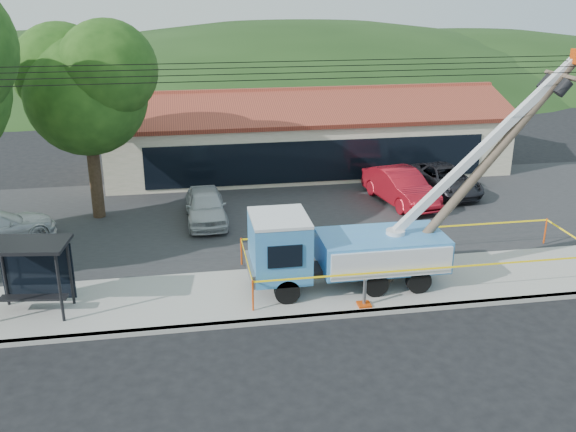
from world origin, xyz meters
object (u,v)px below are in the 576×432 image
at_px(utility_truck, 344,246).
at_px(leaning_pole, 489,161).
at_px(car_silver, 207,223).
at_px(car_dark, 444,194).
at_px(car_red, 399,205).
at_px(bus_shelter, 30,260).

xyz_separation_m(utility_truck, leaning_pole, (5.09, 0.00, 2.85)).
bearing_deg(car_silver, leaning_pole, -38.69).
bearing_deg(car_dark, car_silver, -175.30).
distance_m(leaning_pole, car_red, 9.50).
relative_size(leaning_pole, car_dark, 1.62).
bearing_deg(utility_truck, car_red, 59.11).
relative_size(leaning_pole, bus_shelter, 2.94).
distance_m(car_silver, car_red, 9.53).
xyz_separation_m(bus_shelter, car_silver, (5.91, 7.50, -1.95)).
bearing_deg(utility_truck, bus_shelter, -179.34).
xyz_separation_m(bus_shelter, car_red, (15.39, 8.50, -1.95)).
bearing_deg(car_silver, car_red, 5.03).
bearing_deg(car_red, car_dark, 12.98).
relative_size(utility_truck, leaning_pole, 1.43).
height_order(bus_shelter, car_dark, bus_shelter).
bearing_deg(car_dark, bus_shelter, -157.46).
bearing_deg(leaning_pole, car_red, 90.49).
distance_m(bus_shelter, car_dark, 20.72).
relative_size(leaning_pole, car_silver, 1.84).
height_order(utility_truck, car_silver, utility_truck).
relative_size(bus_shelter, car_silver, 0.63).
distance_m(utility_truck, bus_shelter, 10.38).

